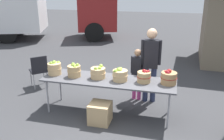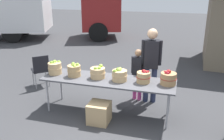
# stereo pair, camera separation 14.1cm
# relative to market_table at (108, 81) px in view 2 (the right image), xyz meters

# --- Properties ---
(ground_plane) EXTENTS (40.00, 40.00, 0.00)m
(ground_plane) POSITION_rel_market_table_xyz_m (0.00, 0.00, -0.71)
(ground_plane) COLOR #38383A
(market_table) EXTENTS (2.70, 0.76, 0.75)m
(market_table) POSITION_rel_market_table_xyz_m (0.00, 0.00, 0.00)
(market_table) COLOR #4C4C51
(market_table) RESTS_ON ground
(apple_basket_green_0) EXTENTS (0.30, 0.30, 0.30)m
(apple_basket_green_0) POSITION_rel_market_table_xyz_m (-1.18, 0.01, 0.17)
(apple_basket_green_0) COLOR tan
(apple_basket_green_0) RESTS_ON market_table
(apple_basket_green_1) EXTENTS (0.29, 0.29, 0.29)m
(apple_basket_green_1) POSITION_rel_market_table_xyz_m (-0.73, -0.01, 0.17)
(apple_basket_green_1) COLOR tan
(apple_basket_green_1) RESTS_ON market_table
(apple_basket_green_2) EXTENTS (0.32, 0.32, 0.27)m
(apple_basket_green_2) POSITION_rel_market_table_xyz_m (-0.22, 0.03, 0.15)
(apple_basket_green_2) COLOR tan
(apple_basket_green_2) RESTS_ON market_table
(apple_basket_green_3) EXTENTS (0.31, 0.31, 0.27)m
(apple_basket_green_3) POSITION_rel_market_table_xyz_m (0.24, 0.00, 0.16)
(apple_basket_green_3) COLOR tan
(apple_basket_green_3) RESTS_ON market_table
(apple_basket_red_0) EXTENTS (0.28, 0.28, 0.26)m
(apple_basket_red_0) POSITION_rel_market_table_xyz_m (0.71, 0.03, 0.16)
(apple_basket_red_0) COLOR tan
(apple_basket_red_0) RESTS_ON market_table
(apple_basket_red_1) EXTENTS (0.32, 0.32, 0.29)m
(apple_basket_red_1) POSITION_rel_market_table_xyz_m (1.18, 0.07, 0.17)
(apple_basket_red_1) COLOR #A87F51
(apple_basket_red_1) RESTS_ON market_table
(vendor_adult) EXTENTS (0.44, 0.26, 1.69)m
(vendor_adult) POSITION_rel_market_table_xyz_m (0.76, 0.77, 0.28)
(vendor_adult) COLOR #262D4C
(vendor_adult) RESTS_ON ground
(child_customer) EXTENTS (0.32, 0.20, 1.21)m
(child_customer) POSITION_rel_market_table_xyz_m (0.47, 0.79, -0.00)
(child_customer) COLOR #CC3F8C
(child_customer) RESTS_ON ground
(box_truck) EXTENTS (7.98, 4.56, 2.75)m
(box_truck) POSITION_rel_market_table_xyz_m (-5.98, 6.15, 0.77)
(box_truck) COLOR white
(box_truck) RESTS_ON ground
(folding_chair) EXTENTS (0.57, 0.57, 0.86)m
(folding_chair) POSITION_rel_market_table_xyz_m (-2.09, 0.86, -0.21)
(folding_chair) COLOR black
(folding_chair) RESTS_ON ground
(produce_crate) EXTENTS (0.40, 0.40, 0.40)m
(produce_crate) POSITION_rel_market_table_xyz_m (-0.05, -0.41, -0.51)
(produce_crate) COLOR tan
(produce_crate) RESTS_ON ground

